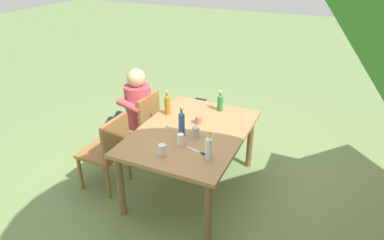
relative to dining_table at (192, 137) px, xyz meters
name	(u,v)px	position (x,y,z in m)	size (l,w,h in m)	color
ground_plane	(192,187)	(0.00, 0.00, -0.65)	(24.00, 24.00, 0.00)	#6B844C
dining_table	(192,137)	(0.00, 0.00, 0.00)	(1.51, 1.08, 0.74)	#A37547
chair_near_left	(142,123)	(-0.34, -0.84, -0.16)	(0.46, 0.46, 0.87)	olive
chair_near_right	(108,149)	(0.34, -0.84, -0.16)	(0.45, 0.45, 0.87)	olive
person_in_white_shirt	(133,109)	(-0.34, -0.95, 0.00)	(0.47, 0.61, 1.18)	#B7424C
bottle_green	(220,102)	(-0.57, 0.10, 0.19)	(0.06, 0.06, 0.24)	#287A38
bottle_blue	(182,123)	(0.12, -0.06, 0.22)	(0.06, 0.06, 0.32)	#2D56A3
bottle_amber	(167,104)	(-0.23, -0.41, 0.21)	(0.06, 0.06, 0.29)	#996019
bottle_clear	(209,147)	(0.42, 0.35, 0.21)	(0.06, 0.06, 0.28)	white
cup_steel	(196,132)	(0.12, 0.09, 0.14)	(0.07, 0.07, 0.11)	#B2B7BC
cup_terracotta	(199,120)	(-0.17, 0.00, 0.13)	(0.07, 0.07, 0.09)	#BC6B47
cup_glass	(162,150)	(0.53, -0.06, 0.14)	(0.07, 0.07, 0.10)	silver
cup_white	(180,140)	(0.31, 0.02, 0.14)	(0.07, 0.07, 0.12)	white
table_knife	(199,152)	(0.36, 0.23, 0.09)	(0.09, 0.24, 0.01)	silver
backpack_by_near_side	(197,115)	(-1.33, -0.53, -0.45)	(0.29, 0.22, 0.43)	black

